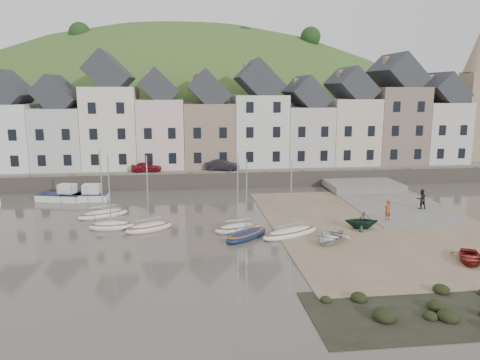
{
  "coord_description": "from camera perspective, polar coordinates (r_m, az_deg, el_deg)",
  "views": [
    {
      "loc": [
        -5.06,
        -35.73,
        11.2
      ],
      "look_at": [
        0.0,
        6.0,
        3.0
      ],
      "focal_mm": 34.79,
      "sensor_mm": 36.0,
      "label": 1
    }
  ],
  "objects": [
    {
      "name": "church_spire",
      "position": [
        71.67,
        27.06,
        9.74
      ],
      "size": [
        4.0,
        4.0,
        18.0
      ],
      "color": "#997F60",
      "rests_on": "quay_land"
    },
    {
      "name": "ground",
      "position": [
        37.78,
        1.1,
        -6.21
      ],
      "size": [
        160.0,
        160.0,
        0.0
      ],
      "primitive_type": "plane",
      "color": "#433D35",
      "rests_on": "ground"
    },
    {
      "name": "townhouse_terrace",
      "position": [
        60.24,
        -0.4,
        7.35
      ],
      "size": [
        61.05,
        8.0,
        13.93
      ],
      "color": "silver",
      "rests_on": "quay_land"
    },
    {
      "name": "sailboat_5",
      "position": [
        35.85,
        0.79,
        -6.72
      ],
      "size": [
        4.31,
        4.18,
        6.32
      ],
      "color": "#121B3A",
      "rests_on": "ground"
    },
    {
      "name": "hillside",
      "position": [
        100.08,
        -6.61,
        -6.0
      ],
      "size": [
        134.4,
        84.0,
        84.0
      ],
      "color": "#365522",
      "rests_on": "ground"
    },
    {
      "name": "quay_land",
      "position": [
        68.72,
        -2.61,
        2.28
      ],
      "size": [
        90.0,
        30.0,
        1.5
      ],
      "primitive_type": "cube",
      "color": "#365522",
      "rests_on": "ground"
    },
    {
      "name": "motorboat_0",
      "position": [
        50.86,
        -20.99,
        -1.76
      ],
      "size": [
        4.97,
        2.89,
        1.7
      ],
      "color": "silver",
      "rests_on": "ground"
    },
    {
      "name": "sailboat_2",
      "position": [
        38.45,
        -11.1,
        -5.7
      ],
      "size": [
        4.26,
        3.23,
        6.32
      ],
      "color": "beige",
      "rests_on": "ground"
    },
    {
      "name": "beach",
      "position": [
        40.73,
        16.68,
        -5.36
      ],
      "size": [
        18.0,
        26.0,
        0.06
      ],
      "primitive_type": "cube",
      "color": "#786049",
      "rests_on": "ground"
    },
    {
      "name": "car_right",
      "position": [
        56.13,
        -2.21,
        1.86
      ],
      "size": [
        4.22,
        2.48,
        1.31
      ],
      "primitive_type": "imported",
      "rotation": [
        0.0,
        0.0,
        1.28
      ],
      "color": "black",
      "rests_on": "quay_street"
    },
    {
      "name": "sailboat_4",
      "position": [
        36.56,
        6.18,
        -6.44
      ],
      "size": [
        5.35,
        3.66,
        6.32
      ],
      "color": "silver",
      "rests_on": "ground"
    },
    {
      "name": "motorboat_2",
      "position": [
        50.09,
        -18.33,
        -1.77
      ],
      "size": [
        4.85,
        2.08,
        1.7
      ],
      "color": "silver",
      "rests_on": "ground"
    },
    {
      "name": "rowboat_green",
      "position": [
        39.16,
        14.68,
        -4.8
      ],
      "size": [
        2.96,
        2.66,
        1.39
      ],
      "primitive_type": "imported",
      "rotation": [
        0.0,
        0.0,
        -1.73
      ],
      "color": "#142F25",
      "rests_on": "beach"
    },
    {
      "name": "car_left",
      "position": [
        56.13,
        -11.4,
        1.59
      ],
      "size": [
        3.55,
        1.47,
        1.2
      ],
      "primitive_type": "imported",
      "rotation": [
        0.0,
        0.0,
        1.58
      ],
      "color": "maroon",
      "rests_on": "quay_street"
    },
    {
      "name": "seawall",
      "position": [
        53.96,
        -1.41,
        0.03
      ],
      "size": [
        70.0,
        1.2,
        1.8
      ],
      "primitive_type": "cube",
      "color": "slate",
      "rests_on": "ground"
    },
    {
      "name": "rowboat_red",
      "position": [
        34.38,
        26.38,
        -8.49
      ],
      "size": [
        3.48,
        3.86,
        0.66
      ],
      "primitive_type": "imported",
      "rotation": [
        0.0,
        0.0,
        -0.48
      ],
      "color": "maroon",
      "rests_on": "beach"
    },
    {
      "name": "shore_rocks",
      "position": [
        26.68,
        23.61,
        -14.47
      ],
      "size": [
        14.0,
        6.03,
        0.73
      ],
      "color": "black",
      "rests_on": "ground"
    },
    {
      "name": "quay_street",
      "position": [
        57.27,
        -1.75,
        1.33
      ],
      "size": [
        70.0,
        7.0,
        0.1
      ],
      "primitive_type": "cube",
      "color": "slate",
      "rests_on": "quay_land"
    },
    {
      "name": "sailboat_0",
      "position": [
        43.4,
        -16.42,
        -4.02
      ],
      "size": [
        4.72,
        3.39,
        6.32
      ],
      "color": "silver",
      "rests_on": "ground"
    },
    {
      "name": "sailboat_3",
      "position": [
        37.47,
        -0.28,
        -5.92
      ],
      "size": [
        4.12,
        2.44,
        6.32
      ],
      "color": "silver",
      "rests_on": "ground"
    },
    {
      "name": "person_red",
      "position": [
        42.05,
        17.66,
        -3.51
      ],
      "size": [
        0.76,
        0.62,
        1.79
      ],
      "primitive_type": "imported",
      "rotation": [
        0.0,
        0.0,
        3.47
      ],
      "color": "#983F1B",
      "rests_on": "slipway"
    },
    {
      "name": "sailboat_1",
      "position": [
        39.59,
        -15.51,
        -5.4
      ],
      "size": [
        3.69,
        1.61,
        6.32
      ],
      "color": "silver",
      "rests_on": "ground"
    },
    {
      "name": "slipway",
      "position": [
        49.38,
        17.28,
        -2.51
      ],
      "size": [
        8.0,
        18.0,
        0.12
      ],
      "primitive_type": "cube",
      "color": "slate",
      "rests_on": "ground"
    },
    {
      "name": "person_dark",
      "position": [
        47.04,
        21.36,
        -2.18
      ],
      "size": [
        0.94,
        0.75,
        1.88
      ],
      "primitive_type": "imported",
      "rotation": [
        0.0,
        0.0,
        3.18
      ],
      "color": "black",
      "rests_on": "slipway"
    },
    {
      "name": "rowboat_white",
      "position": [
        35.43,
        10.92,
        -6.88
      ],
      "size": [
        4.08,
        4.28,
        0.72
      ],
      "primitive_type": "imported",
      "rotation": [
        0.0,
        0.0,
        -0.64
      ],
      "color": "silver",
      "rests_on": "beach"
    }
  ]
}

